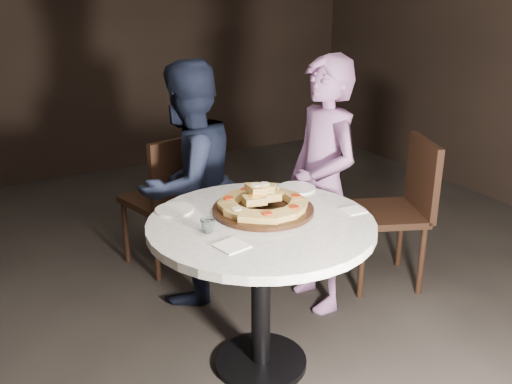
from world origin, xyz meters
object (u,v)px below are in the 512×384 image
chair_far (170,193)px  diner_teal (322,186)px  water_glass (208,226)px  serving_board (263,209)px  chair_right (401,202)px  table (261,250)px  focaccia_pile (262,201)px  diner_navy (189,184)px

chair_far → diner_teal: 1.09m
diner_teal → water_glass: bearing=-64.0°
serving_board → chair_right: (1.17, 0.25, -0.27)m
chair_far → table: bearing=75.4°
chair_far → diner_teal: bearing=111.6°
table → chair_right: bearing=15.5°
serving_board → table: bearing=-124.6°
serving_board → chair_right: chair_right is taller
focaccia_pile → chair_far: same height
chair_far → diner_teal: diner_teal is taller
diner_navy → chair_far: bearing=-117.1°
focaccia_pile → diner_navy: size_ratio=0.30×
focaccia_pile → water_glass: focaccia_pile is taller
serving_board → chair_far: bearing=92.8°
table → serving_board: size_ratio=2.58×
diner_navy → water_glass: bearing=49.3°
diner_navy → table: bearing=67.5°
serving_board → water_glass: 0.35m
serving_board → water_glass: size_ratio=7.14×
serving_board → focaccia_pile: focaccia_pile is taller
chair_right → serving_board: bearing=-54.9°
water_glass → chair_right: chair_right is taller
chair_far → diner_navy: 0.44m
table → serving_board: 0.20m
water_glass → chair_right: size_ratio=0.07×
focaccia_pile → diner_teal: size_ratio=0.30×
serving_board → chair_far: (-0.06, 1.15, -0.28)m
diner_navy → chair_right: bearing=134.3°
water_glass → diner_navy: (0.26, 0.85, -0.11)m
focaccia_pile → diner_teal: (0.57, 0.28, -0.11)m
water_glass → diner_teal: (0.91, 0.38, -0.09)m
serving_board → focaccia_pile: size_ratio=1.11×
focaccia_pile → diner_navy: 0.76m
serving_board → chair_right: bearing=12.0°
diner_navy → focaccia_pile: bearing=72.6°
focaccia_pile → chair_right: (1.17, 0.24, -0.32)m
serving_board → chair_right: 1.22m
serving_board → water_glass: bearing=-164.8°
focaccia_pile → diner_teal: diner_teal is taller
chair_far → focaccia_pile: bearing=78.6°
water_glass → diner_navy: bearing=72.9°
chair_right → diner_teal: (-0.60, 0.04, 0.20)m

